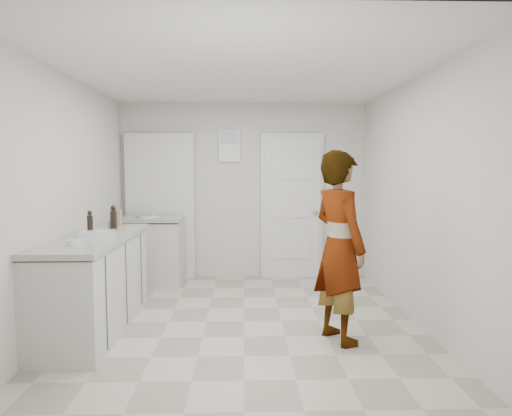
{
  "coord_description": "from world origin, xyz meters",
  "views": [
    {
      "loc": [
        -0.0,
        -4.6,
        1.56
      ],
      "look_at": [
        0.14,
        0.4,
        1.14
      ],
      "focal_mm": 32.0,
      "sensor_mm": 36.0,
      "label": 1
    }
  ],
  "objects_px": {
    "cake_mix_box": "(116,218)",
    "egg_bowl": "(74,242)",
    "oil_cruet_a": "(113,218)",
    "baking_dish": "(98,234)",
    "person": "(339,247)",
    "oil_cruet_b": "(90,224)",
    "spice_jar": "(111,225)"
  },
  "relations": [
    {
      "from": "cake_mix_box",
      "to": "egg_bowl",
      "type": "relative_size",
      "value": 1.64
    },
    {
      "from": "oil_cruet_a",
      "to": "baking_dish",
      "type": "distance_m",
      "value": 0.49
    },
    {
      "from": "person",
      "to": "oil_cruet_b",
      "type": "bearing_deg",
      "value": 57.49
    },
    {
      "from": "cake_mix_box",
      "to": "baking_dish",
      "type": "bearing_deg",
      "value": -70.06
    },
    {
      "from": "spice_jar",
      "to": "baking_dish",
      "type": "xyz_separation_m",
      "value": [
        0.04,
        -0.56,
        -0.02
      ]
    },
    {
      "from": "spice_jar",
      "to": "baking_dish",
      "type": "relative_size",
      "value": 0.23
    },
    {
      "from": "cake_mix_box",
      "to": "spice_jar",
      "type": "distance_m",
      "value": 0.28
    },
    {
      "from": "person",
      "to": "oil_cruet_b",
      "type": "height_order",
      "value": "person"
    },
    {
      "from": "person",
      "to": "oil_cruet_b",
      "type": "relative_size",
      "value": 7.04
    },
    {
      "from": "oil_cruet_b",
      "to": "spice_jar",
      "type": "bearing_deg",
      "value": 82.93
    },
    {
      "from": "spice_jar",
      "to": "oil_cruet_b",
      "type": "bearing_deg",
      "value": -97.07
    },
    {
      "from": "person",
      "to": "oil_cruet_a",
      "type": "bearing_deg",
      "value": 47.4
    },
    {
      "from": "person",
      "to": "cake_mix_box",
      "type": "xyz_separation_m",
      "value": [
        -2.31,
        1.11,
        0.16
      ]
    },
    {
      "from": "oil_cruet_a",
      "to": "oil_cruet_b",
      "type": "xyz_separation_m",
      "value": [
        -0.11,
        -0.4,
        -0.01
      ]
    },
    {
      "from": "oil_cruet_a",
      "to": "baking_dish",
      "type": "bearing_deg",
      "value": -91.78
    },
    {
      "from": "baking_dish",
      "to": "spice_jar",
      "type": "bearing_deg",
      "value": 93.76
    },
    {
      "from": "cake_mix_box",
      "to": "baking_dish",
      "type": "xyz_separation_m",
      "value": [
        0.06,
        -0.84,
        -0.07
      ]
    },
    {
      "from": "spice_jar",
      "to": "egg_bowl",
      "type": "xyz_separation_m",
      "value": [
        -0.02,
        -1.03,
        -0.02
      ]
    },
    {
      "from": "cake_mix_box",
      "to": "spice_jar",
      "type": "relative_size",
      "value": 2.23
    },
    {
      "from": "baking_dish",
      "to": "egg_bowl",
      "type": "relative_size",
      "value": 3.14
    },
    {
      "from": "person",
      "to": "cake_mix_box",
      "type": "height_order",
      "value": "person"
    },
    {
      "from": "oil_cruet_b",
      "to": "egg_bowl",
      "type": "height_order",
      "value": "oil_cruet_b"
    },
    {
      "from": "baking_dish",
      "to": "egg_bowl",
      "type": "bearing_deg",
      "value": -96.5
    },
    {
      "from": "oil_cruet_a",
      "to": "egg_bowl",
      "type": "distance_m",
      "value": 0.96
    },
    {
      "from": "oil_cruet_a",
      "to": "oil_cruet_b",
      "type": "bearing_deg",
      "value": -105.59
    },
    {
      "from": "person",
      "to": "cake_mix_box",
      "type": "bearing_deg",
      "value": 40.23
    },
    {
      "from": "cake_mix_box",
      "to": "spice_jar",
      "type": "bearing_deg",
      "value": -69.84
    },
    {
      "from": "spice_jar",
      "to": "oil_cruet_b",
      "type": "relative_size",
      "value": 0.36
    },
    {
      "from": "oil_cruet_a",
      "to": "egg_bowl",
      "type": "xyz_separation_m",
      "value": [
        -0.07,
        -0.95,
        -0.1
      ]
    },
    {
      "from": "cake_mix_box",
      "to": "egg_bowl",
      "type": "bearing_deg",
      "value": -73.8
    },
    {
      "from": "oil_cruet_a",
      "to": "egg_bowl",
      "type": "bearing_deg",
      "value": -94.13
    },
    {
      "from": "person",
      "to": "oil_cruet_b",
      "type": "distance_m",
      "value": 2.38
    }
  ]
}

